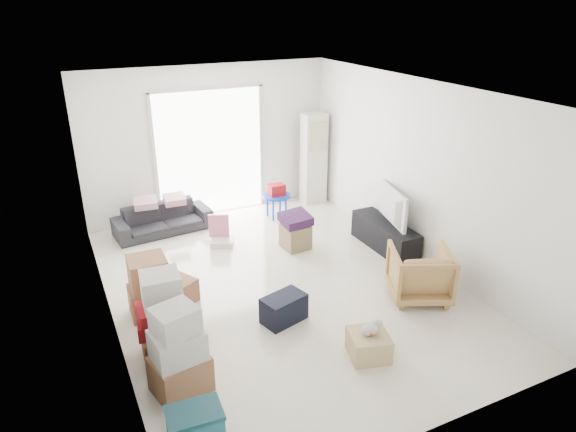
# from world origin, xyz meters

# --- Properties ---
(room_shell) EXTENTS (4.98, 6.48, 3.18)m
(room_shell) POSITION_xyz_m (0.00, 0.00, 1.35)
(room_shell) COLOR beige
(room_shell) RESTS_ON ground
(sliding_door) EXTENTS (2.10, 0.04, 2.33)m
(sliding_door) POSITION_xyz_m (0.00, 2.98, 1.24)
(sliding_door) COLOR white
(sliding_door) RESTS_ON room_shell
(ac_tower) EXTENTS (0.45, 0.30, 1.75)m
(ac_tower) POSITION_xyz_m (1.95, 2.65, 0.88)
(ac_tower) COLOR silver
(ac_tower) RESTS_ON room_shell
(tv_console) EXTENTS (0.41, 1.35, 0.45)m
(tv_console) POSITION_xyz_m (2.00, 0.32, 0.23)
(tv_console) COLOR black
(tv_console) RESTS_ON room_shell
(television) EXTENTS (0.77, 1.07, 0.13)m
(television) POSITION_xyz_m (2.00, 0.32, 0.51)
(television) COLOR black
(television) RESTS_ON tv_console
(sofa) EXTENTS (1.66, 0.63, 0.64)m
(sofa) POSITION_xyz_m (-1.06, 2.50, 0.32)
(sofa) COLOR #27282D
(sofa) RESTS_ON room_shell
(pillow_left) EXTENTS (0.39, 0.32, 0.11)m
(pillow_left) POSITION_xyz_m (-1.31, 2.55, 0.69)
(pillow_left) COLOR #C18C9D
(pillow_left) RESTS_ON sofa
(pillow_right) EXTENTS (0.35, 0.28, 0.11)m
(pillow_right) POSITION_xyz_m (-0.83, 2.49, 0.69)
(pillow_right) COLOR #C18C9D
(pillow_right) RESTS_ON sofa
(armchair) EXTENTS (0.99, 0.97, 0.78)m
(armchair) POSITION_xyz_m (1.55, -1.08, 0.39)
(armchair) COLOR #AD854D
(armchair) RESTS_ON room_shell
(box_stack_a) EXTENTS (0.63, 0.56, 0.99)m
(box_stack_a) POSITION_xyz_m (-1.80, -1.47, 0.44)
(box_stack_a) COLOR #906041
(box_stack_a) RESTS_ON room_shell
(box_stack_b) EXTENTS (0.63, 0.56, 1.07)m
(box_stack_b) POSITION_xyz_m (-1.80, -0.90, 0.47)
(box_stack_b) COLOR #906041
(box_stack_b) RESTS_ON room_shell
(box_stack_c) EXTENTS (0.53, 0.46, 0.78)m
(box_stack_c) POSITION_xyz_m (-1.77, 0.09, 0.38)
(box_stack_c) COLOR #906041
(box_stack_c) RESTS_ON room_shell
(loose_box) EXTENTS (0.52, 0.52, 0.32)m
(loose_box) POSITION_xyz_m (-1.38, 0.19, 0.16)
(loose_box) COLOR #906041
(loose_box) RESTS_ON room_shell
(duffel_bag) EXTENTS (0.61, 0.46, 0.35)m
(duffel_bag) POSITION_xyz_m (-0.32, -0.80, 0.17)
(duffel_bag) COLOR black
(duffel_bag) RESTS_ON room_shell
(ottoman) EXTENTS (0.43, 0.43, 0.40)m
(ottoman) POSITION_xyz_m (0.72, 0.96, 0.20)
(ottoman) COLOR olive
(ottoman) RESTS_ON room_shell
(blanket) EXTENTS (0.44, 0.44, 0.14)m
(blanket) POSITION_xyz_m (0.72, 0.96, 0.47)
(blanket) COLOR #3A1B43
(blanket) RESTS_ON ottoman
(kids_table) EXTENTS (0.51, 0.51, 0.64)m
(kids_table) POSITION_xyz_m (0.97, 2.23, 0.46)
(kids_table) COLOR #0D34B4
(kids_table) RESTS_ON room_shell
(toy_walker) EXTENTS (0.45, 0.44, 0.48)m
(toy_walker) POSITION_xyz_m (-0.31, 1.63, 0.13)
(toy_walker) COLOR silver
(toy_walker) RESTS_ON room_shell
(wood_crate) EXTENTS (0.53, 0.53, 0.29)m
(wood_crate) POSITION_xyz_m (0.24, -1.84, 0.14)
(wood_crate) COLOR tan
(wood_crate) RESTS_ON room_shell
(plush_bunny) EXTENTS (0.29, 0.17, 0.15)m
(plush_bunny) POSITION_xyz_m (0.27, -1.83, 0.35)
(plush_bunny) COLOR #B2ADA8
(plush_bunny) RESTS_ON wood_crate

